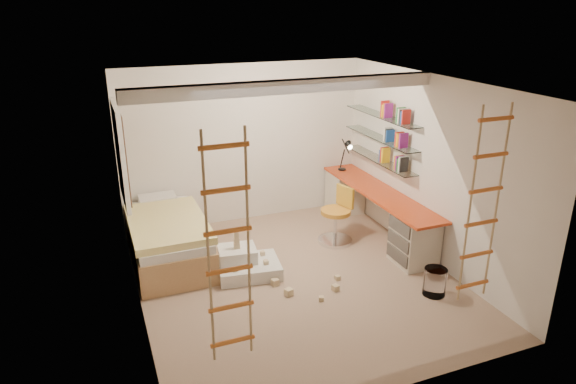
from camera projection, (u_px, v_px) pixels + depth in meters
name	position (u px, v px, depth m)	size (l,w,h in m)	color
floor	(296.00, 280.00, 6.85)	(4.50, 4.50, 0.00)	#987962
ceiling_beam	(288.00, 87.00, 6.23)	(4.00, 0.18, 0.16)	white
window_frame	(120.00, 154.00, 6.94)	(0.06, 1.15, 1.35)	white
window_blind	(123.00, 154.00, 6.95)	(0.02, 1.00, 1.20)	#4C2D1E
rope_ladder_left	(229.00, 251.00, 4.33)	(0.41, 0.04, 2.13)	orange
rope_ladder_right	(483.00, 207.00, 5.26)	(0.41, 0.04, 2.13)	#CF5E23
waste_bin	(435.00, 282.00, 6.46)	(0.29, 0.29, 0.36)	white
desk	(376.00, 211.00, 8.05)	(0.56, 2.80, 0.75)	#C73E17
shelves	(380.00, 138.00, 7.96)	(0.25, 1.80, 0.71)	white
bed	(168.00, 238.00, 7.30)	(1.02, 2.00, 0.69)	#AD7F51
task_lamp	(347.00, 151.00, 8.62)	(0.14, 0.36, 0.57)	black
swivel_chair	(337.00, 222.00, 7.83)	(0.65, 0.65, 0.88)	#C68226
play_platform	(245.00, 264.00, 6.96)	(0.90, 0.75, 0.37)	silver
toy_blocks	(274.00, 266.00, 6.75)	(1.36, 1.16, 0.64)	#CCB284
books	(381.00, 130.00, 7.91)	(0.14, 0.64, 0.92)	#262626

